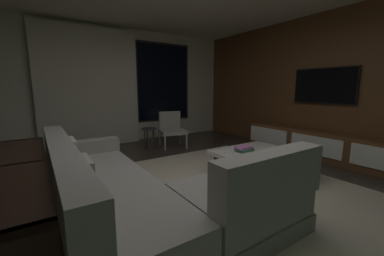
# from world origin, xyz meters

# --- Properties ---
(floor) EXTENTS (9.20, 9.20, 0.00)m
(floor) POSITION_xyz_m (0.00, 0.00, 0.00)
(floor) COLOR #332B26
(back_wall_with_window) EXTENTS (6.60, 0.30, 2.70)m
(back_wall_with_window) POSITION_xyz_m (-0.06, 3.62, 1.34)
(back_wall_with_window) COLOR beige
(back_wall_with_window) RESTS_ON floor
(media_wall) EXTENTS (0.12, 7.80, 2.70)m
(media_wall) POSITION_xyz_m (3.06, 0.00, 1.35)
(media_wall) COLOR brown
(media_wall) RESTS_ON floor
(area_rug) EXTENTS (3.20, 3.80, 0.01)m
(area_rug) POSITION_xyz_m (0.35, -0.10, 0.01)
(area_rug) COLOR beige
(area_rug) RESTS_ON floor
(sectional_couch) EXTENTS (1.98, 2.50, 0.82)m
(sectional_couch) POSITION_xyz_m (-0.83, -0.07, 0.29)
(sectional_couch) COLOR gray
(sectional_couch) RESTS_ON floor
(coffee_table) EXTENTS (1.16, 1.16, 0.36)m
(coffee_table) POSITION_xyz_m (1.14, 0.12, 0.19)
(coffee_table) COLOR black
(coffee_table) RESTS_ON floor
(book_stack_on_coffee_table) EXTENTS (0.25, 0.21, 0.08)m
(book_stack_on_coffee_table) POSITION_xyz_m (0.97, 0.32, 0.40)
(book_stack_on_coffee_table) COLOR #9EAB7F
(book_stack_on_coffee_table) RESTS_ON coffee_table
(accent_chair_near_window) EXTENTS (0.66, 0.67, 0.78)m
(accent_chair_near_window) POSITION_xyz_m (0.92, 2.48, 0.43)
(accent_chair_near_window) COLOR #B2ADA0
(accent_chair_near_window) RESTS_ON floor
(side_stool) EXTENTS (0.32, 0.32, 0.46)m
(side_stool) POSITION_xyz_m (0.40, 2.56, 0.37)
(side_stool) COLOR #333338
(side_stool) RESTS_ON floor
(media_console) EXTENTS (0.46, 3.10, 0.52)m
(media_console) POSITION_xyz_m (2.77, 0.05, 0.25)
(media_console) COLOR brown
(media_console) RESTS_ON floor
(mounted_tv) EXTENTS (0.05, 1.15, 0.66)m
(mounted_tv) POSITION_xyz_m (2.95, 0.25, 1.35)
(mounted_tv) COLOR black
(console_table_behind_couch) EXTENTS (0.40, 2.10, 0.74)m
(console_table_behind_couch) POSITION_xyz_m (-1.75, 0.06, 0.42)
(console_table_behind_couch) COLOR black
(console_table_behind_couch) RESTS_ON floor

